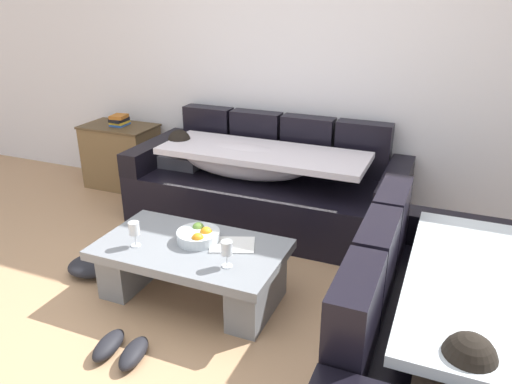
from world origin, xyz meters
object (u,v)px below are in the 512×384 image
couch_along_wall (263,186)px  open_magazine (233,245)px  book_stack_on_cabinet (119,120)px  coffee_table (192,265)px  wine_glass_near_left (134,230)px  crumpled_garment (97,264)px  fruit_bowl (199,236)px  wine_glass_near_right (227,249)px  side_cabinet (122,156)px  couch_near_window (443,338)px  pair_of_shoes (121,349)px

couch_along_wall → open_magazine: (0.25, -1.13, 0.05)m
couch_along_wall → book_stack_on_cabinet: bearing=172.0°
coffee_table → wine_glass_near_left: bearing=-156.7°
book_stack_on_cabinet → crumpled_garment: size_ratio=0.49×
fruit_bowl → wine_glass_near_right: wine_glass_near_right is taller
couch_along_wall → wine_glass_near_left: size_ratio=13.86×
wine_glass_near_left → open_magazine: (0.57, 0.24, -0.11)m
open_magazine → side_cabinet: side_cabinet is taller
fruit_bowl → side_cabinet: bearing=140.1°
crumpled_garment → book_stack_on_cabinet: bearing=119.5°
coffee_table → crumpled_garment: (-0.79, -0.01, -0.18)m
couch_near_window → fruit_bowl: bearing=77.6°
side_cabinet → crumpled_garment: bearing=-59.9°
couch_along_wall → fruit_bowl: bearing=-88.8°
couch_along_wall → side_cabinet: bearing=172.1°
couch_along_wall → pair_of_shoes: 1.92m
book_stack_on_cabinet → wine_glass_near_left: bearing=-50.9°
side_cabinet → book_stack_on_cabinet: book_stack_on_cabinet is taller
coffee_table → side_cabinet: (-1.64, 1.46, 0.08)m
coffee_table → wine_glass_near_left: wine_glass_near_left is taller
fruit_bowl → side_cabinet: size_ratio=0.39×
pair_of_shoes → wine_glass_near_right: bearing=52.1°
side_cabinet → pair_of_shoes: size_ratio=2.22×
couch_near_window → wine_glass_near_right: bearing=84.2°
couch_near_window → pair_of_shoes: 1.70m
couch_along_wall → coffee_table: bearing=-89.9°
wine_glass_near_right → pair_of_shoes: size_ratio=0.51×
side_cabinet → pair_of_shoes: 2.65m
fruit_bowl → coffee_table: bearing=-107.5°
wine_glass_near_right → pair_of_shoes: (-0.41, -0.53, -0.45)m
wine_glass_near_left → couch_near_window: bearing=-3.9°
couch_along_wall → book_stack_on_cabinet: 1.67m
fruit_bowl → book_stack_on_cabinet: 2.17m
open_magazine → pair_of_shoes: 0.90m
open_magazine → wine_glass_near_right: bearing=-93.2°
couch_near_window → crumpled_garment: bearing=83.7°
fruit_bowl → side_cabinet: 2.16m
wine_glass_near_right → side_cabinet: (-1.96, 1.60, -0.17)m
wine_glass_near_left → coffee_table: bearing=23.3°
side_cabinet → crumpled_garment: side_cabinet is taller
pair_of_shoes → wine_glass_near_left: bearing=114.4°
book_stack_on_cabinet → crumpled_garment: 1.80m
couch_along_wall → book_stack_on_cabinet: (-1.62, 0.23, 0.36)m
wine_glass_near_right → open_magazine: bearing=108.1°
side_cabinet → pair_of_shoes: bearing=-53.8°
wine_glass_near_right → book_stack_on_cabinet: 2.53m
couch_along_wall → fruit_bowl: size_ratio=8.22×
wine_glass_near_left → wine_glass_near_right: 0.65m
wine_glass_near_right → side_cabinet: size_ratio=0.23×
coffee_table → book_stack_on_cabinet: size_ratio=6.18×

